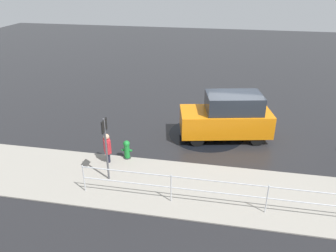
% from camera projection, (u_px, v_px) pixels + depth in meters
% --- Properties ---
extents(ground_plane, '(60.00, 60.00, 0.00)m').
position_uv_depth(ground_plane, '(233.00, 137.00, 14.77)').
color(ground_plane, black).
extents(kerb_strip, '(24.00, 3.20, 0.04)m').
position_uv_depth(kerb_strip, '(232.00, 193.00, 11.04)').
color(kerb_strip, gray).
rests_on(kerb_strip, ground).
extents(moving_hatchback, '(4.17, 2.48, 2.06)m').
position_uv_depth(moving_hatchback, '(227.00, 117.00, 14.28)').
color(moving_hatchback, orange).
rests_on(moving_hatchback, ground).
extents(fire_hydrant, '(0.42, 0.31, 0.80)m').
position_uv_depth(fire_hydrant, '(127.00, 150.00, 12.91)').
color(fire_hydrant, '#197A2D').
rests_on(fire_hydrant, ground).
extents(pedestrian, '(0.39, 0.51, 1.22)m').
position_uv_depth(pedestrian, '(107.00, 147.00, 12.57)').
color(pedestrian, '#B2262D').
rests_on(pedestrian, ground).
extents(metal_railing, '(11.85, 0.04, 1.05)m').
position_uv_depth(metal_railing, '(268.00, 194.00, 9.83)').
color(metal_railing, '#B7BABF').
rests_on(metal_railing, ground).
extents(sign_post, '(0.07, 0.44, 2.40)m').
position_uv_depth(sign_post, '(106.00, 141.00, 11.10)').
color(sign_post, '#4C4C51').
rests_on(sign_post, ground).
extents(puddle_patch, '(3.43, 3.43, 0.01)m').
position_uv_depth(puddle_patch, '(206.00, 134.00, 15.04)').
color(puddle_patch, black).
rests_on(puddle_patch, ground).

